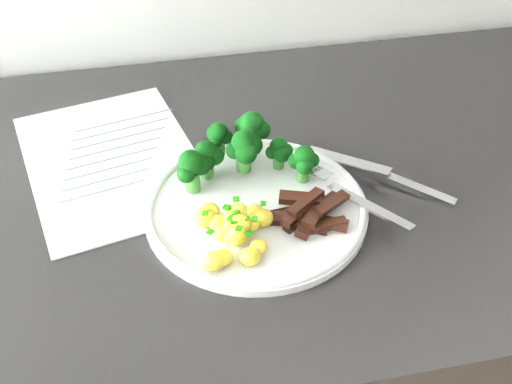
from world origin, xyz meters
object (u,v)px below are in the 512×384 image
counter (287,381)px  recipe_paper (112,160)px  potatoes (234,229)px  fork (352,195)px  knife (398,181)px  broccoli (240,149)px  beef_strips (308,214)px  plate (256,207)px

counter → recipe_paper: size_ratio=7.49×
potatoes → fork: potatoes is taller
potatoes → knife: bearing=14.8°
broccoli → knife: bearing=-16.1°
beef_strips → fork: size_ratio=0.63×
recipe_paper → fork: size_ratio=2.05×
counter → recipe_paper: 0.52m
fork → knife: bearing=18.8°
recipe_paper → beef_strips: 0.27m
broccoli → beef_strips: 0.12m
recipe_paper → beef_strips: (0.21, -0.17, 0.02)m
counter → broccoli: size_ratio=14.64×
beef_strips → broccoli: bearing=120.8°
counter → recipe_paper: recipe_paper is taller
recipe_paper → potatoes: bearing=-54.6°
recipe_paper → fork: bearing=-28.0°
recipe_paper → potatoes: (0.13, -0.18, 0.02)m
fork → knife: size_ratio=1.05×
plate → beef_strips: 0.06m
counter → plate: size_ratio=9.59×
recipe_paper → plate: size_ratio=1.28×
potatoes → counter: bearing=46.1°
counter → knife: knife is taller
plate → potatoes: potatoes is taller
plate → counter: bearing=41.4°
potatoes → recipe_paper: bearing=125.4°
plate → beef_strips: size_ratio=2.54×
counter → broccoli: (-0.07, 0.00, 0.51)m
recipe_paper → broccoli: (0.15, -0.07, 0.04)m
knife → beef_strips: bearing=-160.5°
fork → recipe_paper: bearing=152.0°
potatoes → knife: 0.22m
counter → broccoli: 0.52m
counter → broccoli: bearing=177.4°
counter → potatoes: bearing=-133.9°
recipe_paper → potatoes: potatoes is taller
plate → broccoli: size_ratio=1.53×
potatoes → beef_strips: potatoes is taller
beef_strips → plate: bearing=145.9°
plate → fork: 0.11m
recipe_paper → potatoes: size_ratio=3.43×
potatoes → plate: bearing=53.6°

